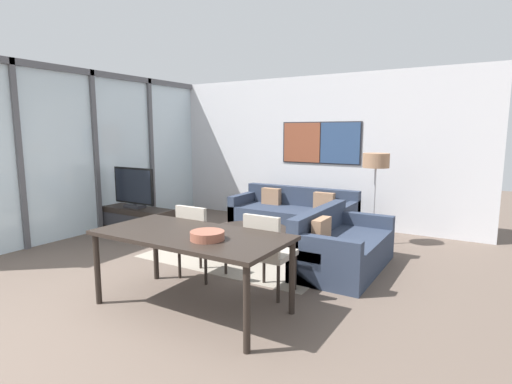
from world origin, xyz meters
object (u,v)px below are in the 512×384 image
object	(u,v)px
dining_chair_centre	(267,249)
fruit_bowl	(207,235)
sofa_main	(294,216)
floor_lamp	(376,166)
sofa_side	(339,248)
television	(134,188)
dining_table	(191,240)
dining_chair_left	(198,237)
coffee_table	(251,234)
tv_console	(135,219)

from	to	relation	value
dining_chair_centre	fruit_bowl	world-z (taller)	dining_chair_centre
sofa_main	floor_lamp	xyz separation A→B (m)	(1.44, -0.16, 0.98)
floor_lamp	fruit_bowl	bearing A→B (deg)	-101.02
sofa_side	dining_chair_centre	xyz separation A→B (m)	(-0.38, -1.22, 0.25)
television	sofa_side	distance (m)	3.80
fruit_bowl	floor_lamp	bearing A→B (deg)	78.98
dining_table	dining_chair_left	bearing A→B (deg)	124.62
coffee_table	fruit_bowl	distance (m)	2.25
coffee_table	dining_table	size ratio (longest dim) A/B	0.57
television	sofa_side	world-z (taller)	television
coffee_table	floor_lamp	bearing A→B (deg)	42.30
sofa_main	coffee_table	xyz separation A→B (m)	(0.00, -1.47, 0.00)
television	dining_chair_centre	size ratio (longest dim) A/B	1.02
sofa_side	coffee_table	world-z (taller)	sofa_side
sofa_main	floor_lamp	bearing A→B (deg)	-6.25
sofa_side	television	bearing A→B (deg)	89.99
dining_table	floor_lamp	bearing A→B (deg)	73.78
tv_console	sofa_main	bearing A→B (deg)	31.70
tv_console	sofa_side	size ratio (longest dim) A/B	0.90
sofa_side	dining_table	size ratio (longest dim) A/B	0.85
fruit_bowl	sofa_main	bearing A→B (deg)	102.71
dining_chair_centre	television	bearing A→B (deg)	160.14
sofa_main	dining_chair_left	world-z (taller)	dining_chair_left
sofa_main	sofa_side	size ratio (longest dim) A/B	1.32
sofa_main	coffee_table	distance (m)	1.47
coffee_table	fruit_bowl	xyz separation A→B (m)	(0.79, -2.03, 0.56)
sofa_side	dining_chair_centre	size ratio (longest dim) A/B	1.83
coffee_table	floor_lamp	xyz separation A→B (m)	(1.44, 1.31, 0.97)
television	tv_console	bearing A→B (deg)	-90.00
sofa_side	fruit_bowl	size ratio (longest dim) A/B	5.20
television	floor_lamp	size ratio (longest dim) A/B	0.64
dining_chair_centre	fruit_bowl	size ratio (longest dim) A/B	2.85
dining_chair_left	dining_chair_centre	size ratio (longest dim) A/B	1.00
tv_console	sofa_main	distance (m)	2.83
floor_lamp	tv_console	bearing A→B (deg)	-160.95
sofa_main	dining_chair_left	bearing A→B (deg)	-89.49
television	fruit_bowl	world-z (taller)	television
dining_table	dining_chair_centre	world-z (taller)	dining_chair_centre
sofa_side	coffee_table	distance (m)	1.36
television	dining_table	distance (m)	3.48
television	floor_lamp	bearing A→B (deg)	19.04
sofa_side	dining_table	distance (m)	2.14
television	coffee_table	bearing A→B (deg)	0.40
dining_chair_left	fruit_bowl	world-z (taller)	dining_chair_left
tv_console	floor_lamp	distance (m)	4.20
television	sofa_side	bearing A→B (deg)	-0.01
dining_chair_left	fruit_bowl	size ratio (longest dim) A/B	2.85
television	dining_chair_left	xyz separation A→B (m)	(2.43, -1.22, -0.26)
sofa_side	floor_lamp	bearing A→B (deg)	-3.70
dining_table	television	bearing A→B (deg)	146.76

